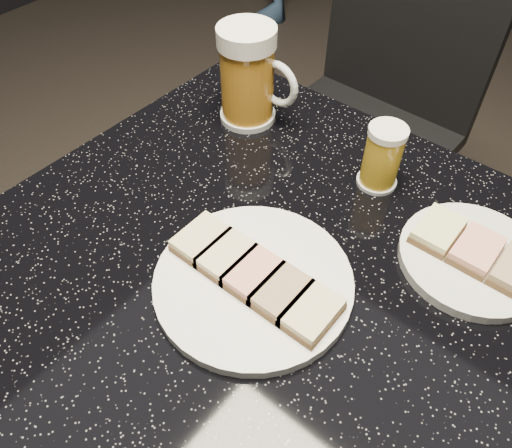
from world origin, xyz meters
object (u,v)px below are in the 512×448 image
at_px(plate_large, 253,282).
at_px(chair, 370,113).
at_px(table, 256,341).
at_px(plate_small, 472,258).
at_px(beer_mug, 249,76).
at_px(beer_tumbler, 382,157).

xyz_separation_m(plate_large, chair, (-0.22, 0.73, -0.25)).
bearing_deg(table, plate_large, -53.86).
bearing_deg(table, plate_small, 35.25).
height_order(table, beer_mug, beer_mug).
bearing_deg(beer_tumbler, table, -104.87).
height_order(beer_mug, chair, beer_mug).
height_order(plate_large, beer_tumbler, beer_tumbler).
bearing_deg(beer_mug, table, -48.36).
relative_size(beer_mug, beer_tumbler, 1.61).
bearing_deg(plate_large, chair, 106.78).
bearing_deg(beer_mug, plate_large, -49.26).
height_order(plate_large, plate_small, same).
relative_size(plate_large, chair, 0.27).
xyz_separation_m(plate_large, table, (-0.03, 0.05, -0.25)).
distance_m(plate_large, beer_tumbler, 0.26).
height_order(table, beer_tumbler, beer_tumbler).
height_order(plate_large, beer_mug, beer_mug).
bearing_deg(plate_large, table, 126.14).
bearing_deg(beer_mug, plate_small, -7.62).
relative_size(table, chair, 0.85).
bearing_deg(plate_small, beer_tumbler, 162.75).
bearing_deg(table, chair, 105.27).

